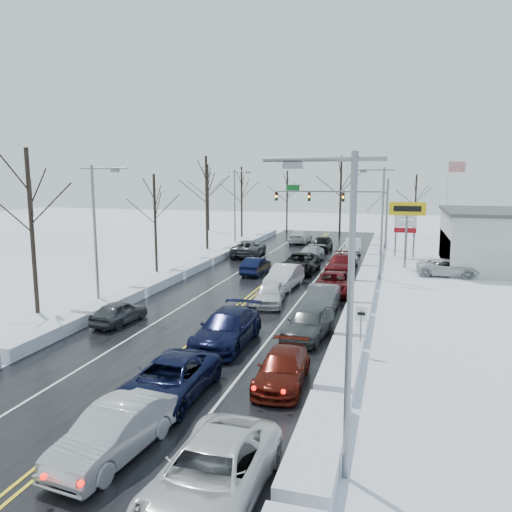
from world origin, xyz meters
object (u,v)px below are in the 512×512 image
(tires_plus_sign, at_px, (407,213))
(flagpole, at_px, (448,197))
(oncoming_car_0, at_px, (256,274))
(traffic_signal_mast, at_px, (343,200))

(tires_plus_sign, height_order, flagpole, flagpole)
(flagpole, relative_size, oncoming_car_0, 2.28)
(oncoming_car_0, bearing_deg, tires_plus_sign, -149.72)
(tires_plus_sign, relative_size, flagpole, 0.60)
(traffic_signal_mast, relative_size, flagpole, 1.33)
(traffic_signal_mast, xyz_separation_m, flagpole, (11.72, 2.01, 0.45))
(tires_plus_sign, distance_m, flagpole, 14.79)
(traffic_signal_mast, xyz_separation_m, tires_plus_sign, (7.05, -12.00, -0.49))
(traffic_signal_mast, bearing_deg, tires_plus_sign, -59.54)
(tires_plus_sign, bearing_deg, oncoming_car_0, -151.71)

